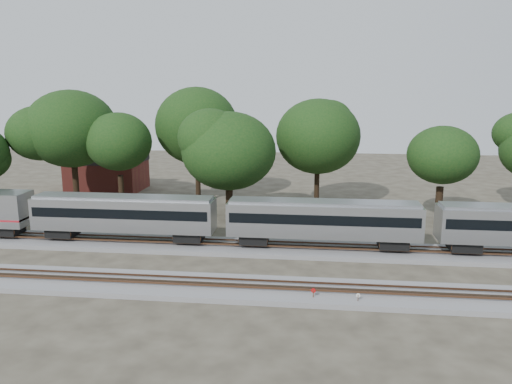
% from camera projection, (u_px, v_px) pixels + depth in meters
% --- Properties ---
extents(ground, '(160.00, 160.00, 0.00)m').
position_uv_depth(ground, '(255.00, 273.00, 41.73)').
color(ground, '#383328').
rests_on(ground, ground).
extents(track_far, '(160.00, 5.00, 0.73)m').
position_uv_depth(track_far, '(262.00, 248.00, 47.53)').
color(track_far, slate).
rests_on(track_far, ground).
extents(track_near, '(160.00, 5.00, 0.73)m').
position_uv_depth(track_near, '(249.00, 289.00, 37.80)').
color(track_near, slate).
rests_on(track_near, ground).
extents(switch_stand_red, '(0.34, 0.11, 1.08)m').
position_uv_depth(switch_stand_red, '(313.00, 293.00, 35.78)').
color(switch_stand_red, '#512D19').
rests_on(switch_stand_red, ground).
extents(switch_stand_white, '(0.30, 0.07, 0.95)m').
position_uv_depth(switch_stand_white, '(358.00, 298.00, 35.19)').
color(switch_stand_white, '#512D19').
rests_on(switch_stand_white, ground).
extents(switch_lever, '(0.58, 0.48, 0.30)m').
position_uv_depth(switch_lever, '(348.00, 306.00, 35.03)').
color(switch_lever, '#512D19').
rests_on(switch_lever, ground).
extents(brick_building, '(10.86, 7.69, 5.20)m').
position_uv_depth(brick_building, '(107.00, 173.00, 75.19)').
color(brick_building, maroon).
rests_on(brick_building, ground).
extents(tree_1, '(10.39, 10.39, 14.65)m').
position_uv_depth(tree_1, '(72.00, 129.00, 61.41)').
color(tree_1, black).
rests_on(tree_1, ground).
extents(tree_2, '(9.01, 9.01, 12.70)m').
position_uv_depth(tree_2, '(119.00, 142.00, 59.47)').
color(tree_2, black).
rests_on(tree_2, ground).
extents(tree_3, '(10.47, 10.47, 14.76)m').
position_uv_depth(tree_3, '(197.00, 126.00, 65.06)').
color(tree_3, black).
rests_on(tree_3, ground).
extents(tree_4, '(8.35, 8.35, 11.77)m').
position_uv_depth(tree_4, '(229.00, 151.00, 56.01)').
color(tree_4, black).
rests_on(tree_4, ground).
extents(tree_5, '(9.37, 9.37, 13.21)m').
position_uv_depth(tree_5, '(318.00, 137.00, 62.21)').
color(tree_5, black).
rests_on(tree_5, ground).
extents(tree_6, '(7.96, 7.96, 11.22)m').
position_uv_depth(tree_6, '(442.00, 155.00, 55.47)').
color(tree_6, black).
rests_on(tree_6, ground).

